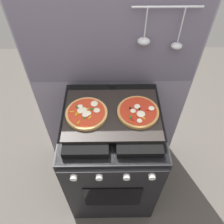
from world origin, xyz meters
name	(u,v)px	position (x,y,z in m)	size (l,w,h in m)	color
ground_plane	(112,181)	(0.00, 0.00, 0.00)	(4.00, 4.00, 0.00)	#4C4742
kitchen_backsplash	(112,89)	(0.00, 0.33, 0.79)	(1.10, 0.09, 1.55)	gray
stove	(112,155)	(0.00, 0.00, 0.45)	(0.60, 0.64, 0.90)	black
baking_tray	(112,114)	(0.00, 0.00, 0.91)	(0.54, 0.38, 0.02)	black
pizza_left	(87,113)	(-0.14, -0.01, 0.93)	(0.24, 0.24, 0.03)	tan
pizza_right	(138,112)	(0.15, 0.00, 0.93)	(0.24, 0.24, 0.03)	#C18947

